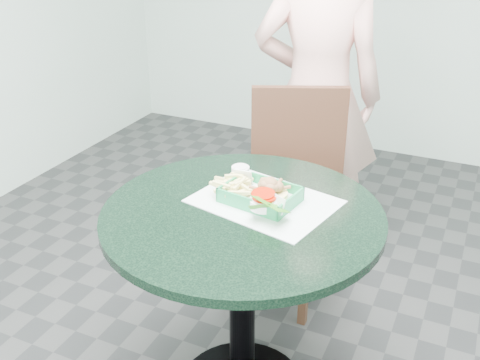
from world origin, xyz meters
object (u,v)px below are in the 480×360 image
at_px(diner_person, 318,79).
at_px(crab_sandwich, 269,193).
at_px(cafe_table, 242,261).
at_px(dining_chair, 289,180).
at_px(food_basket, 260,203).
at_px(sauce_ramekin, 235,177).

bearing_deg(diner_person, crab_sandwich, 85.69).
bearing_deg(cafe_table, dining_chair, 98.00).
xyz_separation_m(dining_chair, crab_sandwich, (0.15, -0.63, 0.27)).
relative_size(cafe_table, food_basket, 3.86).
bearing_deg(diner_person, dining_chair, 74.97).
bearing_deg(crab_sandwich, sauce_ramekin, 160.03).
bearing_deg(diner_person, sauce_ramekin, 76.70).
xyz_separation_m(cafe_table, sauce_ramekin, (-0.10, 0.15, 0.22)).
relative_size(dining_chair, crab_sandwich, 8.00).
bearing_deg(cafe_table, crab_sandwich, 60.71).
distance_m(dining_chair, diner_person, 0.49).
relative_size(dining_chair, sauce_ramekin, 15.34).
height_order(crab_sandwich, sauce_ramekin, crab_sandwich).
bearing_deg(crab_sandwich, cafe_table, -119.29).
height_order(dining_chair, food_basket, dining_chair).
distance_m(dining_chair, crab_sandwich, 0.70).
distance_m(crab_sandwich, sauce_ramekin, 0.16).
distance_m(food_basket, crab_sandwich, 0.04).
bearing_deg(diner_person, food_basket, 84.10).
bearing_deg(crab_sandwich, diner_person, 98.56).
bearing_deg(sauce_ramekin, diner_person, 89.57).
height_order(cafe_table, crab_sandwich, crab_sandwich).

